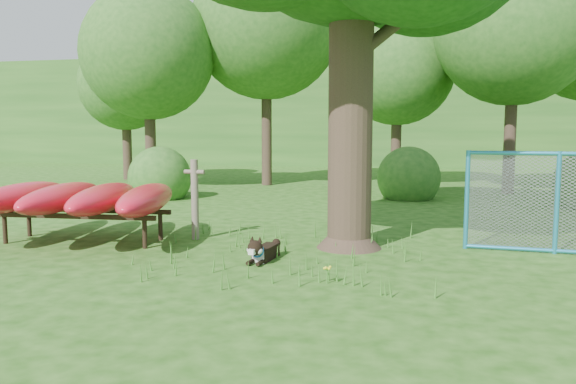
# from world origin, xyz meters

# --- Properties ---
(ground) EXTENTS (80.00, 80.00, 0.00)m
(ground) POSITION_xyz_m (0.00, 0.00, 0.00)
(ground) COLOR #1C4B0F
(ground) RESTS_ON ground
(wooden_post) EXTENTS (0.40, 0.15, 1.45)m
(wooden_post) POSITION_xyz_m (-1.71, 2.03, 0.77)
(wooden_post) COLOR #665B4D
(wooden_post) RESTS_ON ground
(kayak_rack) EXTENTS (3.60, 3.19, 1.03)m
(kayak_rack) POSITION_xyz_m (-3.54, 1.36, 0.79)
(kayak_rack) COLOR black
(kayak_rack) RESTS_ON ground
(husky_dog) EXTENTS (0.33, 0.98, 0.44)m
(husky_dog) POSITION_xyz_m (-0.07, 0.64, 0.15)
(husky_dog) COLOR black
(husky_dog) RESTS_ON ground
(fence_section) EXTENTS (2.81, 0.28, 2.74)m
(fence_section) POSITION_xyz_m (4.37, 2.16, 0.82)
(fence_section) COLOR #298FC2
(fence_section) RESTS_ON ground
(wildflower_clump) EXTENTS (0.11, 0.09, 0.23)m
(wildflower_clump) POSITION_xyz_m (1.07, -0.38, 0.19)
(wildflower_clump) COLOR #407D29
(wildflower_clump) RESTS_ON ground
(bg_tree_a) EXTENTS (4.40, 4.40, 6.70)m
(bg_tree_a) POSITION_xyz_m (-6.50, 10.00, 4.48)
(bg_tree_a) COLOR #34261C
(bg_tree_a) RESTS_ON ground
(bg_tree_b) EXTENTS (5.20, 5.20, 8.22)m
(bg_tree_b) POSITION_xyz_m (-3.00, 12.00, 5.61)
(bg_tree_b) COLOR #34261C
(bg_tree_b) RESTS_ON ground
(bg_tree_c) EXTENTS (4.00, 4.00, 6.12)m
(bg_tree_c) POSITION_xyz_m (1.50, 13.00, 4.11)
(bg_tree_c) COLOR #34261C
(bg_tree_c) RESTS_ON ground
(bg_tree_d) EXTENTS (4.80, 4.80, 7.50)m
(bg_tree_d) POSITION_xyz_m (5.00, 11.00, 5.08)
(bg_tree_d) COLOR #34261C
(bg_tree_d) RESTS_ON ground
(bg_tree_f) EXTENTS (3.60, 3.60, 5.55)m
(bg_tree_f) POSITION_xyz_m (-9.00, 13.00, 3.73)
(bg_tree_f) COLOR #34261C
(bg_tree_f) RESTS_ON ground
(shrub_left) EXTENTS (1.80, 1.80, 1.80)m
(shrub_left) POSITION_xyz_m (-5.00, 7.50, 0.00)
(shrub_left) COLOR #295D1E
(shrub_left) RESTS_ON ground
(shrub_mid) EXTENTS (1.80, 1.80, 1.80)m
(shrub_mid) POSITION_xyz_m (2.00, 9.00, 0.00)
(shrub_mid) COLOR #295D1E
(shrub_mid) RESTS_ON ground
(wooded_hillside) EXTENTS (80.00, 12.00, 6.00)m
(wooded_hillside) POSITION_xyz_m (0.00, 28.00, 3.00)
(wooded_hillside) COLOR #295D1E
(wooded_hillside) RESTS_ON ground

